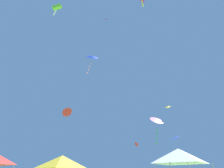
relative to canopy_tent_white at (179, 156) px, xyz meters
name	(u,v)px	position (x,y,z in m)	size (l,w,h in m)	color
canopy_tent_white	(179,156)	(0.00, 0.00, 0.00)	(3.34, 3.34, 3.57)	#9E9EA3
canopy_tent_yellow	(62,162)	(-8.98, 1.40, -0.39)	(2.92, 2.92, 3.12)	#9E9EA3
kite_pink_delta	(157,121)	(0.50, 4.75, 4.21)	(1.83, 1.61, 3.27)	pink
kite_red_delta	(67,112)	(-10.81, 11.12, 7.07)	(1.86, 1.79, 1.20)	red
kite_lime_box	(57,7)	(-10.52, -3.02, 11.95)	(0.83, 0.49, 1.82)	#75D138
kite_red_diamond	(137,145)	(0.31, 14.10, 3.06)	(0.65, 0.65, 1.37)	red
kite_yellow_diamond	(168,107)	(2.44, 5.43, 6.25)	(0.90, 0.95, 0.51)	yellow
kite_purple_diamond	(106,19)	(-5.53, 6.40, 22.53)	(0.68, 0.67, 1.30)	purple
kite_blue_delta	(92,57)	(-7.23, 1.24, 9.95)	(1.52, 1.21, 2.88)	blue
kite_blue_diamond	(175,138)	(5.89, 11.90, 3.81)	(1.46, 1.09, 0.74)	blue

